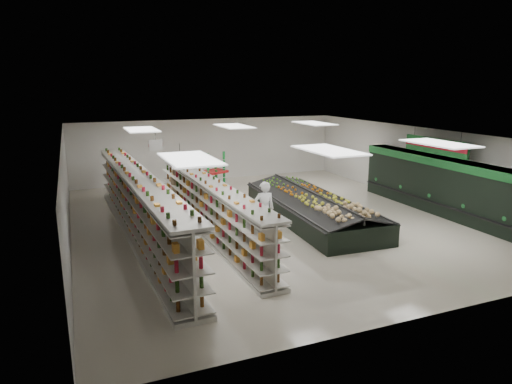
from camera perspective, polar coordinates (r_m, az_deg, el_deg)
name	(u,v)px	position (r m, az deg, el deg)	size (l,w,h in m)	color
floor	(270,220)	(17.20, 1.81, -3.46)	(16.00, 16.00, 0.00)	beige
ceiling	(271,134)	(16.56, 1.90, 7.20)	(14.00, 16.00, 0.02)	white
wall_back	(209,150)	(24.23, -5.89, 5.30)	(14.00, 0.02, 3.20)	silver
wall_front	(425,249)	(10.29, 20.38, -6.71)	(14.00, 0.02, 3.20)	silver
wall_left	(66,195)	(15.41, -22.67, -0.35)	(0.02, 16.00, 3.20)	silver
wall_right	(421,165)	(20.62, 19.95, 3.14)	(0.02, 16.00, 3.20)	silver
produce_wall_case	(438,181)	(19.30, 21.78, 1.24)	(0.93, 8.00, 2.20)	black
aisle_sign_near	(180,162)	(13.54, -9.46, 3.71)	(0.52, 0.06, 0.75)	white
aisle_sign_far	(156,145)	(17.42, -12.43, 5.72)	(0.52, 0.06, 0.75)	white
hortifruti_banner	(435,146)	(18.88, 21.52, 5.36)	(0.12, 3.20, 0.95)	#1C6A2C
gondola_left	(139,209)	(15.38, -14.38, -2.11)	(1.41, 12.42, 2.15)	beige
gondola_center	(208,208)	(15.62, -6.02, -2.06)	(1.06, 10.62, 1.84)	beige
produce_island	(311,207)	(17.21, 6.89, -1.83)	(2.98, 7.41, 1.09)	black
soda_endcap	(212,173)	(21.77, -5.51, 2.32)	(1.57, 1.33, 1.70)	red
shopper_main	(264,209)	(15.03, 1.03, -2.20)	(0.69, 0.45, 1.89)	white
shopper_background	(177,187)	(19.09, -9.81, 0.63)	(0.81, 0.50, 1.66)	tan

